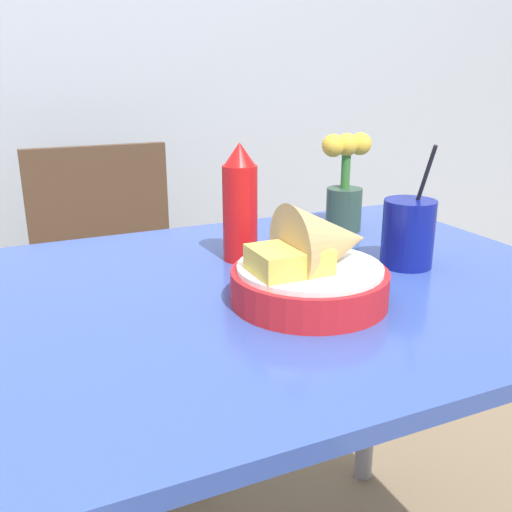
% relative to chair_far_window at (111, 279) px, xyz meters
% --- Properties ---
extents(wall_window, '(7.00, 0.06, 2.60)m').
position_rel_chair_far_window_xyz_m(wall_window, '(0.03, 0.40, 0.77)').
color(wall_window, '#9EA8B7').
rests_on(wall_window, ground_plane).
extents(dining_table, '(1.23, 0.78, 0.78)m').
position_rel_chair_far_window_xyz_m(dining_table, '(0.03, -0.79, 0.14)').
color(dining_table, '#334C9E').
rests_on(dining_table, ground_plane).
extents(chair_far_window, '(0.40, 0.40, 0.90)m').
position_rel_chair_far_window_xyz_m(chair_far_window, '(0.00, 0.00, 0.00)').
color(chair_far_window, '#473323').
rests_on(chair_far_window, ground_plane).
extents(food_basket, '(0.23, 0.23, 0.15)m').
position_rel_chair_far_window_xyz_m(food_basket, '(0.15, -0.88, 0.30)').
color(food_basket, red).
rests_on(food_basket, dining_table).
extents(ketchup_bottle, '(0.06, 0.06, 0.21)m').
position_rel_chair_far_window_xyz_m(ketchup_bottle, '(0.13, -0.66, 0.34)').
color(ketchup_bottle, red).
rests_on(ketchup_bottle, dining_table).
extents(drink_cup, '(0.09, 0.09, 0.21)m').
position_rel_chair_far_window_xyz_m(drink_cup, '(0.38, -0.81, 0.30)').
color(drink_cup, navy).
rests_on(drink_cup, dining_table).
extents(flower_vase, '(0.11, 0.08, 0.21)m').
position_rel_chair_far_window_xyz_m(flower_vase, '(0.41, -0.56, 0.34)').
color(flower_vase, '#2D4738').
rests_on(flower_vase, dining_table).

